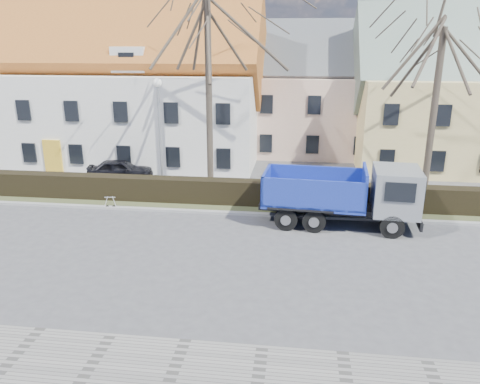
# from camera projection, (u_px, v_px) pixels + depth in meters

# --- Properties ---
(ground) EXTENTS (120.00, 120.00, 0.00)m
(ground) POSITION_uv_depth(u_px,v_px,m) (220.00, 253.00, 19.17)
(ground) COLOR #464648
(curb_far) EXTENTS (80.00, 0.30, 0.12)m
(curb_far) POSITION_uv_depth(u_px,v_px,m) (236.00, 213.00, 23.50)
(curb_far) COLOR gray
(curb_far) RESTS_ON ground
(grass_strip) EXTENTS (80.00, 3.00, 0.10)m
(grass_strip) POSITION_uv_depth(u_px,v_px,m) (240.00, 203.00, 25.01)
(grass_strip) COLOR #3D4426
(grass_strip) RESTS_ON ground
(hedge) EXTENTS (60.00, 0.90, 1.30)m
(hedge) POSITION_uv_depth(u_px,v_px,m) (239.00, 193.00, 24.64)
(hedge) COLOR black
(hedge) RESTS_ON ground
(building_white) EXTENTS (26.80, 10.80, 9.50)m
(building_white) POSITION_uv_depth(u_px,v_px,m) (82.00, 92.00, 34.41)
(building_white) COLOR silver
(building_white) RESTS_ON ground
(building_pink) EXTENTS (10.80, 8.80, 8.00)m
(building_pink) POSITION_uv_depth(u_px,v_px,m) (313.00, 100.00, 36.37)
(building_pink) COLOR #D6AD97
(building_pink) RESTS_ON ground
(tree_1) EXTENTS (9.20, 9.20, 12.65)m
(tree_1) POSITION_uv_depth(u_px,v_px,m) (209.00, 79.00, 25.52)
(tree_1) COLOR #3A3128
(tree_1) RESTS_ON ground
(tree_2) EXTENTS (8.00, 8.00, 11.00)m
(tree_2) POSITION_uv_depth(u_px,v_px,m) (435.00, 98.00, 24.32)
(tree_2) COLOR #3A3128
(tree_2) RESTS_ON ground
(dump_truck) EXTENTS (7.60, 3.26, 2.97)m
(dump_truck) POSITION_uv_depth(u_px,v_px,m) (335.00, 195.00, 21.76)
(dump_truck) COLOR navy
(dump_truck) RESTS_ON ground
(streetlight) EXTENTS (0.51, 0.51, 6.55)m
(streetlight) POSITION_uv_depth(u_px,v_px,m) (160.00, 139.00, 25.32)
(streetlight) COLOR #A0A2A4
(streetlight) RESTS_ON ground
(cart_frame) EXTENTS (0.84, 0.54, 0.72)m
(cart_frame) POSITION_uv_depth(u_px,v_px,m) (106.00, 202.00, 24.22)
(cart_frame) COLOR silver
(cart_frame) RESTS_ON ground
(parked_car_a) EXTENTS (4.24, 2.39, 1.36)m
(parked_car_a) POSITION_uv_depth(u_px,v_px,m) (120.00, 170.00, 29.08)
(parked_car_a) COLOR black
(parked_car_a) RESTS_ON ground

